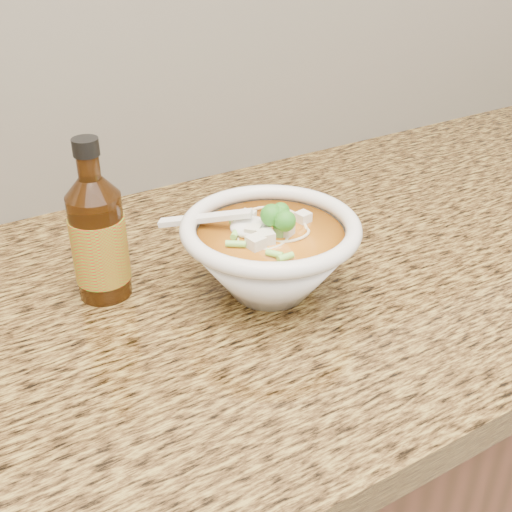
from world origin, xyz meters
TOP-DOWN VIEW (x-y plane):
  - counter_slab at (0.00, 1.68)m, footprint 4.00×0.68m
  - soup_bowl at (0.16, 1.63)m, footprint 0.21×0.21m
  - hot_sauce_bottle at (-0.01, 1.73)m, footprint 0.07×0.07m

SIDE VIEW (x-z plane):
  - counter_slab at x=0.00m, z-range 0.86..0.90m
  - soup_bowl at x=0.16m, z-range 0.89..1.01m
  - hot_sauce_bottle at x=-0.01m, z-range 0.88..1.07m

